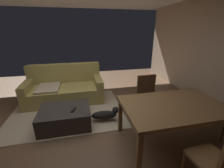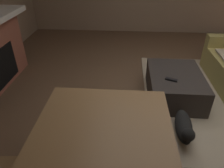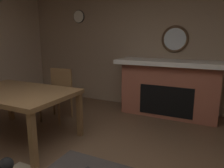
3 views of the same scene
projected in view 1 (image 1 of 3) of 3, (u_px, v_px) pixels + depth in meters
The scene contains 10 objects.
floor at pixel (80, 125), 3.06m from camera, with size 8.01×8.01×0.00m, color brown.
area_rug at pixel (68, 110), 3.60m from camera, with size 2.60×2.00×0.01m, color tan.
couch at pixel (65, 89), 4.08m from camera, with size 2.02×1.00×0.96m.
ottoman_coffee_table at pixel (66, 117), 3.00m from camera, with size 1.00×0.75×0.38m, color #2D2826.
tv_remote at pixel (73, 110), 2.87m from camera, with size 0.05×0.16×0.02m, color black.
dining_table at pixel (173, 108), 2.39m from camera, with size 1.65×1.05×0.74m.
dining_chair_south at pixel (221, 161), 1.61m from camera, with size 0.47×0.47×0.93m.
dining_chair_north at pixel (148, 94), 3.28m from camera, with size 0.45×0.45×0.93m.
potted_plant at pixel (147, 85), 4.43m from camera, with size 0.37×0.37×0.53m.
small_dog at pixel (106, 114), 3.15m from camera, with size 0.60×0.24×0.27m.
Camera 1 is at (0.10, -2.64, 1.89)m, focal length 23.38 mm.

